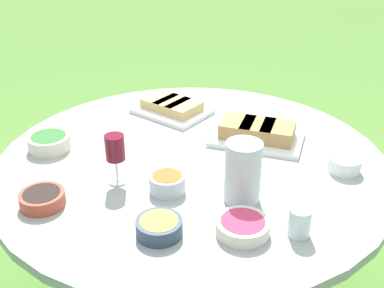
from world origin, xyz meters
The scene contains 12 objects.
dining_table centered at (0.00, 0.00, 0.62)m, with size 1.46×1.46×0.71m.
water_pitcher centered at (-0.30, -0.10, 0.81)m, with size 0.13×0.12×0.21m.
wine_glass centered at (-0.11, 0.28, 0.84)m, with size 0.07×0.07×0.18m.
platter_bread_main centered at (0.08, -0.28, 0.75)m, with size 0.37×0.42×0.08m.
platter_charcuterie centered at (0.42, 0.00, 0.74)m, with size 0.39×0.38×0.06m.
bowl_fries centered at (-0.42, 0.19, 0.74)m, with size 0.14×0.14×0.05m.
bowl_salad centered at (0.19, 0.52, 0.74)m, with size 0.16×0.16×0.06m.
bowl_olives centered at (-0.20, 0.53, 0.73)m, with size 0.14×0.14×0.05m.
bowl_dip_red centered at (-0.46, -0.05, 0.73)m, with size 0.16×0.16×0.04m.
bowl_dip_cream centered at (-0.20, -0.51, 0.74)m, with size 0.11×0.11×0.05m.
bowl_roasted_veg centered at (-0.20, 0.13, 0.74)m, with size 0.12×0.12×0.06m.
cup_water_near centered at (-0.51, -0.21, 0.75)m, with size 0.06×0.06×0.09m.
Camera 1 is at (-1.53, 0.33, 1.60)m, focal length 45.00 mm.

